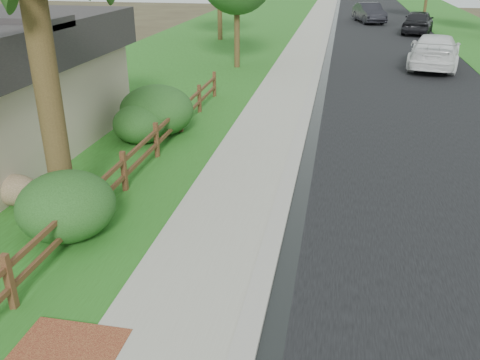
# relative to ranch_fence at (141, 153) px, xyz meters

# --- Properties ---
(ground) EXTENTS (120.00, 120.00, 0.00)m
(ground) POSITION_rel_ranch_fence_xyz_m (3.60, -6.40, -0.62)
(ground) COLOR #3A3120
(road) EXTENTS (8.00, 90.00, 0.02)m
(road) POSITION_rel_ranch_fence_xyz_m (8.20, 28.60, -0.61)
(road) COLOR black
(road) RESTS_ON ground
(curb) EXTENTS (0.40, 90.00, 0.12)m
(curb) POSITION_rel_ranch_fence_xyz_m (4.00, 28.60, -0.56)
(curb) COLOR #9B968D
(curb) RESTS_ON ground
(wet_gutter) EXTENTS (0.50, 90.00, 0.00)m
(wet_gutter) POSITION_rel_ranch_fence_xyz_m (4.35, 28.60, -0.60)
(wet_gutter) COLOR black
(wet_gutter) RESTS_ON road
(sidewalk) EXTENTS (2.20, 90.00, 0.10)m
(sidewalk) POSITION_rel_ranch_fence_xyz_m (2.70, 28.60, -0.57)
(sidewalk) COLOR gray
(sidewalk) RESTS_ON ground
(grass_strip) EXTENTS (1.60, 90.00, 0.06)m
(grass_strip) POSITION_rel_ranch_fence_xyz_m (0.80, 28.60, -0.59)
(grass_strip) COLOR #234F16
(grass_strip) RESTS_ON ground
(lawn_near) EXTENTS (9.00, 90.00, 0.04)m
(lawn_near) POSITION_rel_ranch_fence_xyz_m (-4.40, 28.60, -0.60)
(lawn_near) COLOR #234F16
(lawn_near) RESTS_ON ground
(ranch_fence) EXTENTS (0.12, 16.92, 1.10)m
(ranch_fence) POSITION_rel_ranch_fence_xyz_m (0.00, 0.00, 0.00)
(ranch_fence) COLOR #462317
(ranch_fence) RESTS_ON ground
(white_suv) EXTENTS (3.56, 6.39, 1.75)m
(white_suv) POSITION_rel_ranch_fence_xyz_m (10.02, 16.71, 0.28)
(white_suv) COLOR white
(white_suv) RESTS_ON road
(dark_car_mid) EXTENTS (3.06, 5.46, 1.76)m
(dark_car_mid) POSITION_rel_ranch_fence_xyz_m (10.80, 30.21, 0.28)
(dark_car_mid) COLOR black
(dark_car_mid) RESTS_ON road
(dark_car_far) EXTENTS (3.02, 5.38, 1.68)m
(dark_car_far) POSITION_rel_ranch_fence_xyz_m (7.38, 36.68, 0.24)
(dark_car_far) COLOR black
(dark_car_far) RESTS_ON road
(boulder) EXTENTS (1.29, 1.08, 0.75)m
(boulder) POSITION_rel_ranch_fence_xyz_m (-2.30, -2.35, -0.24)
(boulder) COLOR brown
(boulder) RESTS_ON ground
(shrub_b) EXTENTS (2.42, 2.42, 1.43)m
(shrub_b) POSITION_rel_ranch_fence_xyz_m (-0.30, -3.51, 0.10)
(shrub_b) COLOR #1C3F16
(shrub_b) RESTS_ON ground
(shrub_c) EXTENTS (2.17, 2.17, 1.25)m
(shrub_c) POSITION_rel_ranch_fence_xyz_m (-0.99, 2.45, 0.01)
(shrub_c) COLOR #1C3F16
(shrub_c) RESTS_ON ground
(shrub_d) EXTENTS (2.95, 2.95, 1.66)m
(shrub_d) POSITION_rel_ranch_fence_xyz_m (-0.72, 3.32, 0.21)
(shrub_d) COLOR #1C3F16
(shrub_d) RESTS_ON ground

